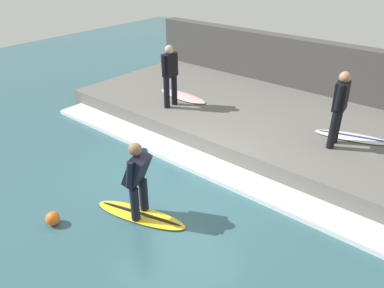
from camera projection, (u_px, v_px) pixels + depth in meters
ground_plane at (179, 181)px, 7.89m from camera, size 28.00×28.00×0.00m
concrete_ledge at (261, 120)px, 10.03m from camera, size 4.40×10.48×0.46m
back_wall at (304, 72)px, 11.34m from camera, size 0.50×11.00×1.94m
wave_foam_crest at (201, 164)px, 8.38m from camera, size 0.73×9.96×0.11m
surfboard_riding at (141, 215)px, 6.86m from camera, size 0.93×1.86×0.07m
surfer_riding at (137, 176)px, 6.46m from camera, size 0.55×0.53×1.47m
surfer_waiting_near at (170, 73)px, 9.85m from camera, size 0.56×0.24×1.66m
surfboard_waiting_near at (183, 96)px, 10.85m from camera, size 0.59×1.70×0.06m
surfer_waiting_far at (339, 105)px, 7.87m from camera, size 0.57×0.30×1.68m
surfboard_waiting_far at (353, 137)px, 8.58m from camera, size 0.89×1.72×0.07m
marker_buoy at (53, 218)px, 6.62m from camera, size 0.25×0.25×0.25m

